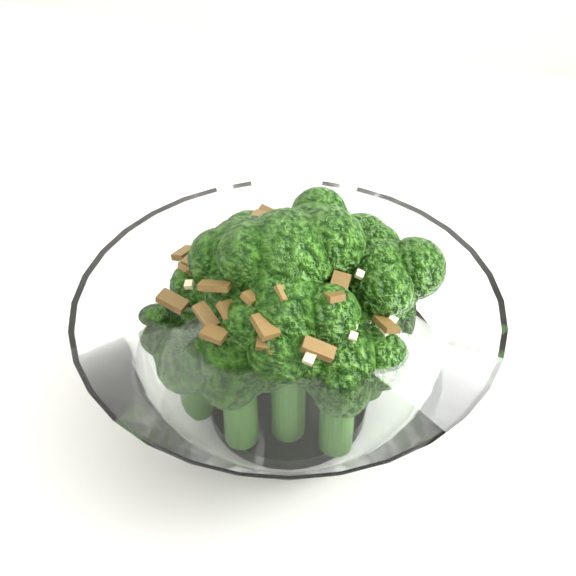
{
  "coord_description": "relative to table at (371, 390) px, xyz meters",
  "views": [
    {
      "loc": [
        0.07,
        -0.35,
        1.17
      ],
      "look_at": [
        0.07,
        0.01,
        0.85
      ],
      "focal_mm": 55.0,
      "sensor_mm": 36.0,
      "label": 1
    }
  ],
  "objects": [
    {
      "name": "table",
      "position": [
        0.0,
        0.0,
        0.0
      ],
      "size": [
        1.38,
        1.12,
        0.75
      ],
      "color": "white",
      "rests_on": "ground"
    },
    {
      "name": "broccoli_dish",
      "position": [
        -0.06,
        -0.08,
        0.13
      ],
      "size": [
        0.24,
        0.24,
        0.15
      ],
      "color": "white",
      "rests_on": "table"
    }
  ]
}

